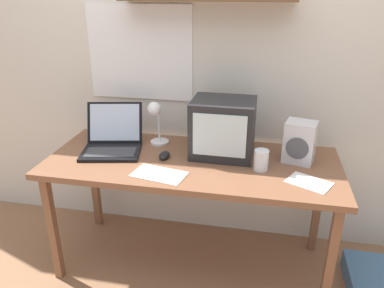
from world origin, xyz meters
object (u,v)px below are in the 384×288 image
corner_desk (192,170)px  desk_lamp (156,118)px  juice_glass (261,161)px  printed_handout (159,174)px  loose_paper_near_laptop (309,183)px  crt_monitor (223,128)px  laptop (113,139)px  computer_mouse (164,155)px  space_heater (300,142)px

corner_desk → desk_lamp: desk_lamp is taller
juice_glass → printed_handout: (-0.52, -0.17, -0.05)m
desk_lamp → loose_paper_near_laptop: desk_lamp is taller
crt_monitor → printed_handout: 0.47m
laptop → computer_mouse: laptop is taller
juice_glass → loose_paper_near_laptop: juice_glass is taller
laptop → loose_paper_near_laptop: laptop is taller
space_heater → laptop: bearing=-164.0°
desk_lamp → space_heater: (0.85, -0.07, -0.06)m
space_heater → corner_desk: bearing=-156.0°
corner_desk → desk_lamp: bearing=146.5°
computer_mouse → printed_handout: size_ratio=0.35×
corner_desk → computer_mouse: (-0.16, -0.00, 0.08)m
laptop → loose_paper_near_laptop: 1.16m
crt_monitor → juice_glass: crt_monitor is taller
crt_monitor → loose_paper_near_laptop: 0.57m
juice_glass → space_heater: (0.20, 0.15, 0.07)m
computer_mouse → crt_monitor: bearing=19.8°
crt_monitor → space_heater: 0.44m
space_heater → loose_paper_near_laptop: space_heater is taller
juice_glass → computer_mouse: bearing=175.8°
computer_mouse → loose_paper_near_laptop: 0.81m
corner_desk → computer_mouse: 0.18m
corner_desk → space_heater: size_ratio=7.05×
crt_monitor → desk_lamp: bearing=172.9°
computer_mouse → loose_paper_near_laptop: size_ratio=0.42×
space_heater → crt_monitor: bearing=-167.2°
desk_lamp → space_heater: bearing=8.6°
laptop → computer_mouse: (0.34, -0.07, -0.05)m
corner_desk → space_heater: 0.63m
crt_monitor → loose_paper_near_laptop: size_ratio=1.42×
loose_paper_near_laptop → printed_handout: size_ratio=0.83×
corner_desk → crt_monitor: crt_monitor is taller
computer_mouse → loose_paper_near_laptop: (0.80, -0.14, -0.01)m
crt_monitor → laptop: crt_monitor is taller
loose_paper_near_laptop → printed_handout: 0.77m
laptop → printed_handout: laptop is taller
corner_desk → crt_monitor: (0.16, 0.11, 0.23)m
desk_lamp → laptop: bearing=-144.0°
crt_monitor → corner_desk: bearing=-143.9°
laptop → juice_glass: (0.89, -0.11, -0.01)m
corner_desk → laptop: laptop is taller
laptop → computer_mouse: size_ratio=3.87×
loose_paper_near_laptop → corner_desk: bearing=166.9°
corner_desk → computer_mouse: bearing=-178.8°
juice_glass → computer_mouse: juice_glass is taller
desk_lamp → juice_glass: desk_lamp is taller
computer_mouse → space_heater: bearing=8.0°
printed_handout → computer_mouse: bearing=97.7°
crt_monitor → printed_handout: bearing=-131.6°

